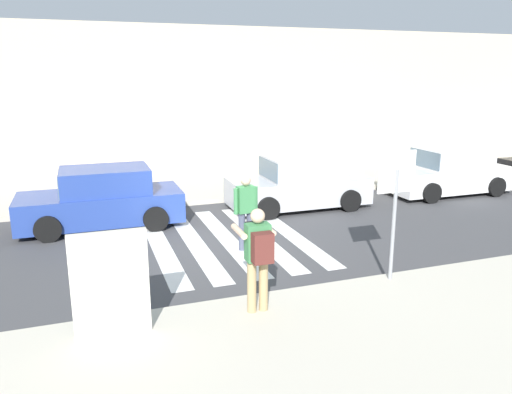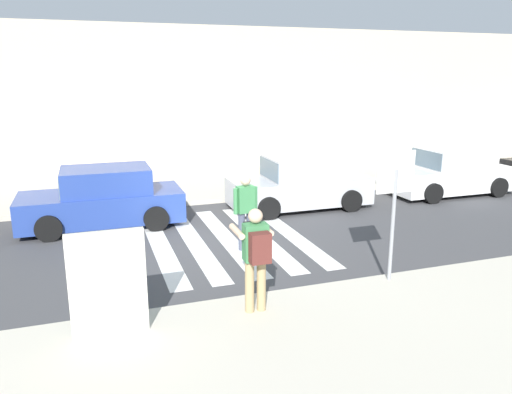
# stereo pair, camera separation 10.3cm
# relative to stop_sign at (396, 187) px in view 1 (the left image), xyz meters

# --- Properties ---
(ground_plane) EXTENTS (120.00, 120.00, 0.00)m
(ground_plane) POSITION_rel_stop_sign_xyz_m (-2.14, 3.42, -1.91)
(ground_plane) COLOR #424244
(sidewalk_near) EXTENTS (60.00, 6.00, 0.14)m
(sidewalk_near) POSITION_rel_stop_sign_xyz_m (-2.14, -2.78, -1.84)
(sidewalk_near) COLOR beige
(sidewalk_near) RESTS_ON ground
(sidewalk_far) EXTENTS (60.00, 4.80, 0.14)m
(sidewalk_far) POSITION_rel_stop_sign_xyz_m (-2.14, 9.42, -1.84)
(sidewalk_far) COLOR beige
(sidewalk_far) RESTS_ON ground
(building_facade_far) EXTENTS (56.00, 4.00, 5.68)m
(building_facade_far) POSITION_rel_stop_sign_xyz_m (-2.14, 13.82, 0.93)
(building_facade_far) COLOR beige
(building_facade_far) RESTS_ON ground
(crosswalk_stripe_0) EXTENTS (0.44, 5.20, 0.01)m
(crosswalk_stripe_0) POSITION_rel_stop_sign_xyz_m (-3.74, 3.62, -1.91)
(crosswalk_stripe_0) COLOR silver
(crosswalk_stripe_0) RESTS_ON ground
(crosswalk_stripe_1) EXTENTS (0.44, 5.20, 0.01)m
(crosswalk_stripe_1) POSITION_rel_stop_sign_xyz_m (-2.94, 3.62, -1.91)
(crosswalk_stripe_1) COLOR silver
(crosswalk_stripe_1) RESTS_ON ground
(crosswalk_stripe_2) EXTENTS (0.44, 5.20, 0.01)m
(crosswalk_stripe_2) POSITION_rel_stop_sign_xyz_m (-2.14, 3.62, -1.91)
(crosswalk_stripe_2) COLOR silver
(crosswalk_stripe_2) RESTS_ON ground
(crosswalk_stripe_3) EXTENTS (0.44, 5.20, 0.01)m
(crosswalk_stripe_3) POSITION_rel_stop_sign_xyz_m (-1.34, 3.62, -1.91)
(crosswalk_stripe_3) COLOR silver
(crosswalk_stripe_3) RESTS_ON ground
(crosswalk_stripe_4) EXTENTS (0.44, 5.20, 0.01)m
(crosswalk_stripe_4) POSITION_rel_stop_sign_xyz_m (-0.54, 3.62, -1.91)
(crosswalk_stripe_4) COLOR silver
(crosswalk_stripe_4) RESTS_ON ground
(stop_sign) EXTENTS (0.76, 0.08, 2.43)m
(stop_sign) POSITION_rel_stop_sign_xyz_m (0.00, 0.00, 0.00)
(stop_sign) COLOR gray
(stop_sign) RESTS_ON sidewalk_near
(photographer_with_backpack) EXTENTS (0.58, 0.84, 1.72)m
(photographer_with_backpack) POSITION_rel_stop_sign_xyz_m (-2.79, -0.43, -0.74)
(photographer_with_backpack) COLOR tan
(photographer_with_backpack) RESTS_ON sidewalk_near
(pedestrian_crossing) EXTENTS (0.58, 0.28, 1.72)m
(pedestrian_crossing) POSITION_rel_stop_sign_xyz_m (-1.93, 2.79, -0.94)
(pedestrian_crossing) COLOR #474C60
(pedestrian_crossing) RESTS_ON ground
(parked_car_blue) EXTENTS (4.10, 1.92, 1.55)m
(parked_car_blue) POSITION_rel_stop_sign_xyz_m (-4.89, 5.72, -1.19)
(parked_car_blue) COLOR #284293
(parked_car_blue) RESTS_ON ground
(parked_car_silver) EXTENTS (4.10, 1.92, 1.55)m
(parked_car_silver) POSITION_rel_stop_sign_xyz_m (0.71, 5.72, -1.19)
(parked_car_silver) COLOR #B7BABF
(parked_car_silver) RESTS_ON ground
(parked_car_white) EXTENTS (4.10, 1.92, 1.55)m
(parked_car_white) POSITION_rel_stop_sign_xyz_m (6.09, 5.72, -1.19)
(parked_car_white) COLOR white
(parked_car_white) RESTS_ON ground
(advertising_board) EXTENTS (1.10, 0.11, 1.60)m
(advertising_board) POSITION_rel_stop_sign_xyz_m (-5.06, -0.40, -0.97)
(advertising_board) COLOR beige
(advertising_board) RESTS_ON sidewalk_near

